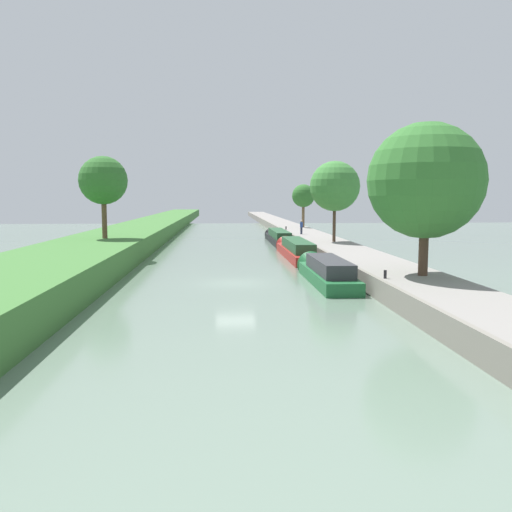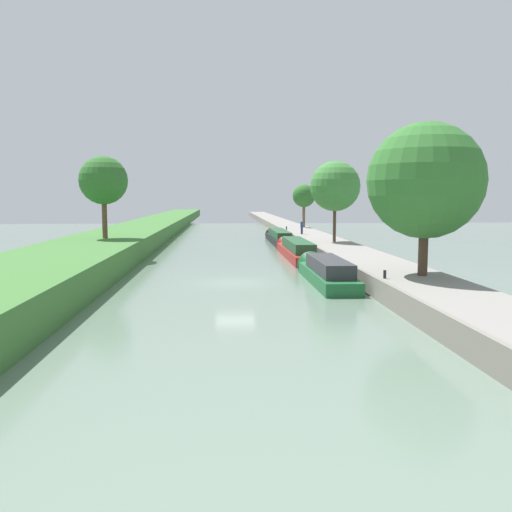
# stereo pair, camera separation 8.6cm
# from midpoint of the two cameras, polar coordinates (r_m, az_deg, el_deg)

# --- Properties ---
(ground_plane) EXTENTS (160.00, 160.00, 0.00)m
(ground_plane) POSITION_cam_midpoint_polar(r_m,az_deg,el_deg) (34.09, -2.17, -2.91)
(ground_plane) COLOR slate
(left_grassy_bank) EXTENTS (7.64, 260.00, 1.88)m
(left_grassy_bank) POSITION_cam_midpoint_polar(r_m,az_deg,el_deg) (35.55, -20.89, -1.42)
(left_grassy_bank) COLOR #3D7033
(left_grassy_bank) RESTS_ON ground_plane
(right_towpath) EXTENTS (4.40, 260.00, 1.11)m
(right_towpath) POSITION_cam_midpoint_polar(r_m,az_deg,el_deg) (35.61, 13.77, -1.79)
(right_towpath) COLOR gray
(right_towpath) RESTS_ON ground_plane
(stone_quay) EXTENTS (0.25, 260.00, 1.16)m
(stone_quay) POSITION_cam_midpoint_polar(r_m,az_deg,el_deg) (34.99, 10.14, -1.80)
(stone_quay) COLOR gray
(stone_quay) RESTS_ON ground_plane
(narrowboat_green) EXTENTS (2.17, 11.48, 2.28)m
(narrowboat_green) POSITION_cam_midpoint_polar(r_m,az_deg,el_deg) (34.96, 7.45, -1.65)
(narrowboat_green) COLOR #1E6033
(narrowboat_green) RESTS_ON ground_plane
(narrowboat_red) EXTENTS (2.10, 15.37, 2.26)m
(narrowboat_red) POSITION_cam_midpoint_polar(r_m,az_deg,el_deg) (49.07, 4.30, 0.69)
(narrowboat_red) COLOR maroon
(narrowboat_red) RESTS_ON ground_plane
(narrowboat_black) EXTENTS (1.98, 16.75, 2.16)m
(narrowboat_black) POSITION_cam_midpoint_polar(r_m,az_deg,el_deg) (64.75, 2.45, 2.02)
(narrowboat_black) COLOR black
(narrowboat_black) RESTS_ON ground_plane
(tree_rightbank_near) EXTENTS (6.36, 6.36, 8.42)m
(tree_rightbank_near) POSITION_cam_midpoint_polar(r_m,az_deg,el_deg) (30.87, 17.74, 7.66)
(tree_rightbank_near) COLOR #4C3828
(tree_rightbank_near) RESTS_ON right_towpath
(tree_rightbank_midnear) EXTENTS (4.88, 4.88, 7.87)m
(tree_rightbank_midnear) POSITION_cam_midpoint_polar(r_m,az_deg,el_deg) (52.93, 8.50, 7.38)
(tree_rightbank_midnear) COLOR #4C3828
(tree_rightbank_midnear) RESTS_ON right_towpath
(tree_rightbank_midfar) EXTENTS (3.33, 3.33, 6.26)m
(tree_rightbank_midfar) POSITION_cam_midpoint_polar(r_m,az_deg,el_deg) (78.33, 5.18, 6.40)
(tree_rightbank_midfar) COLOR brown
(tree_rightbank_midfar) RESTS_ON right_towpath
(tree_leftbank_downstream) EXTENTS (4.19, 4.19, 7.15)m
(tree_leftbank_downstream) POSITION_cam_midpoint_polar(r_m,az_deg,el_deg) (48.54, -15.94, 7.75)
(tree_leftbank_downstream) COLOR brown
(tree_leftbank_downstream) RESTS_ON left_grassy_bank
(person_walking) EXTENTS (0.34, 0.34, 1.66)m
(person_walking) POSITION_cam_midpoint_polar(r_m,az_deg,el_deg) (63.60, 4.96, 3.13)
(person_walking) COLOR #282D42
(person_walking) RESTS_ON right_towpath
(mooring_bollard_near) EXTENTS (0.16, 0.16, 0.45)m
(mooring_bollard_near) POSITION_cam_midpoint_polar(r_m,az_deg,el_deg) (29.40, 13.68, -1.92)
(mooring_bollard_near) COLOR black
(mooring_bollard_near) RESTS_ON right_towpath
(mooring_bollard_far) EXTENTS (0.16, 0.16, 0.45)m
(mooring_bollard_far) POSITION_cam_midpoint_polar(r_m,az_deg,el_deg) (72.39, 3.31, 3.00)
(mooring_bollard_far) COLOR black
(mooring_bollard_far) RESTS_ON right_towpath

